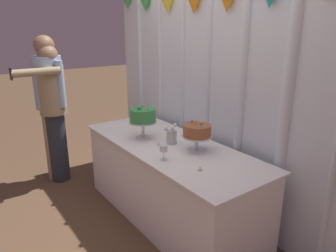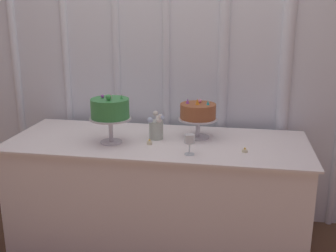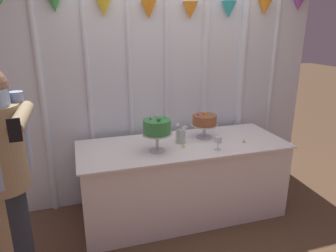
# 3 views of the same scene
# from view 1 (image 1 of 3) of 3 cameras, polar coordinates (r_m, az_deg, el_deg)

# --- Properties ---
(ground_plane) EXTENTS (24.00, 24.00, 0.00)m
(ground_plane) POSITION_cam_1_polar(r_m,az_deg,el_deg) (3.33, -1.15, -16.49)
(ground_plane) COLOR brown
(draped_curtain) EXTENTS (3.42, 0.16, 2.48)m
(draped_curtain) POSITION_cam_1_polar(r_m,az_deg,el_deg) (3.17, 7.98, 7.20)
(draped_curtain) COLOR silver
(draped_curtain) RESTS_ON ground_plane
(cake_table) EXTENTS (2.08, 0.81, 0.79)m
(cake_table) POSITION_cam_1_polar(r_m,az_deg,el_deg) (3.18, 0.31, -10.00)
(cake_table) COLOR white
(cake_table) RESTS_ON ground_plane
(cake_display_nearleft) EXTENTS (0.28, 0.28, 0.35)m
(cake_display_nearleft) POSITION_cam_1_polar(r_m,az_deg,el_deg) (3.12, -4.59, 1.74)
(cake_display_nearleft) COLOR silver
(cake_display_nearleft) RESTS_ON cake_table
(cake_display_nearright) EXTENTS (0.27, 0.27, 0.29)m
(cake_display_nearright) POSITION_cam_1_polar(r_m,az_deg,el_deg) (2.82, 5.26, -1.06)
(cake_display_nearright) COLOR silver
(cake_display_nearright) RESTS_ON cake_table
(wine_glass) EXTENTS (0.07, 0.07, 0.13)m
(wine_glass) POSITION_cam_1_polar(r_m,az_deg,el_deg) (2.65, -0.78, -4.15)
(wine_glass) COLOR silver
(wine_glass) RESTS_ON cake_table
(flower_vase) EXTENTS (0.12, 0.13, 0.19)m
(flower_vase) POSITION_cam_1_polar(r_m,az_deg,el_deg) (3.02, 0.65, -1.72)
(flower_vase) COLOR #B2C1B2
(flower_vase) RESTS_ON cake_table
(tealight_far_left) EXTENTS (0.04, 0.04, 0.04)m
(tealight_far_left) POSITION_cam_1_polar(r_m,az_deg,el_deg) (2.98, -1.69, -3.37)
(tealight_far_left) COLOR beige
(tealight_far_left) RESTS_ON cake_table
(tealight_near_left) EXTENTS (0.04, 0.04, 0.03)m
(tealight_near_left) POSITION_cam_1_polar(r_m,az_deg,el_deg) (2.50, 5.81, -7.84)
(tealight_near_left) COLOR beige
(tealight_near_left) RESTS_ON cake_table
(guest_man_pink_jacket) EXTENTS (0.47, 0.45, 1.77)m
(guest_man_pink_jacket) POSITION_cam_1_polar(r_m,az_deg,el_deg) (4.05, -20.44, 3.82)
(guest_man_pink_jacket) COLOR #9E8966
(guest_man_pink_jacket) RESTS_ON ground_plane
(guest_girl_blue_dress) EXTENTS (0.46, 0.65, 1.67)m
(guest_girl_blue_dress) POSITION_cam_1_polar(r_m,az_deg,el_deg) (4.01, -20.09, 3.07)
(guest_girl_blue_dress) COLOR #282D38
(guest_girl_blue_dress) RESTS_ON ground_plane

